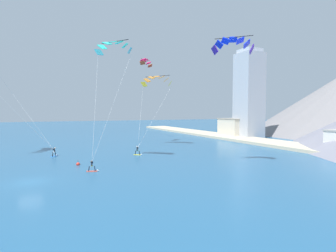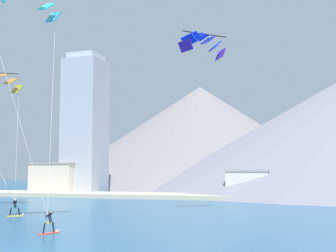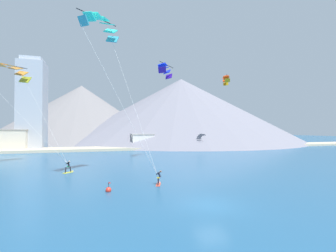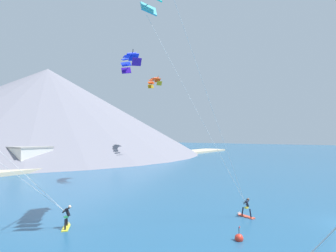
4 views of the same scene
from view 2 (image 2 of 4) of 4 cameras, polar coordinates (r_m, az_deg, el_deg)
kitesurfer_near_lead at (r=47.98m, az=-17.94°, el=-9.78°), size 1.47×1.55×1.77m
kitesurfer_mid_center at (r=33.92m, az=-13.99°, el=-11.86°), size 0.92×1.78×1.63m
parafoil_kite_mid_center at (r=43.42m, az=-17.15°, el=14.16°), size 8.61×7.51×18.54m
parafoil_kite_distant_mid_solo at (r=50.86m, az=4.19°, el=10.10°), size 4.27×5.79×2.39m
shoreline_strip at (r=75.65m, az=6.98°, el=-8.57°), size 180.00×10.00×0.70m
shore_building_promenade_mid at (r=91.81m, az=-13.36°, el=-6.28°), size 9.11×6.40×6.04m
shore_building_quay_east at (r=76.83m, az=9.94°, el=-7.00°), size 6.90×6.52×4.65m
highrise_tower at (r=91.87m, az=-10.09°, el=0.15°), size 7.00×7.00×27.28m
mountain_peak_west_ridge at (r=136.77m, az=3.92°, el=-1.28°), size 88.03×88.03×29.45m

